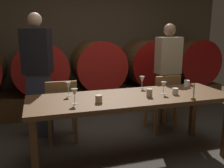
# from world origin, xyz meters

# --- Properties ---
(ground_plane) EXTENTS (7.56, 7.56, 0.00)m
(ground_plane) POSITION_xyz_m (0.00, 0.00, 0.00)
(ground_plane) COLOR #3F3A33
(back_wall) EXTENTS (5.81, 0.24, 2.59)m
(back_wall) POSITION_xyz_m (0.00, 2.63, 1.30)
(back_wall) COLOR brown
(back_wall) RESTS_ON ground
(barrel_shelf) EXTENTS (5.23, 0.90, 0.40)m
(barrel_shelf) POSITION_xyz_m (0.00, 2.08, 0.20)
(barrel_shelf) COLOR brown
(barrel_shelf) RESTS_ON ground
(wine_barrel_left) EXTENTS (0.95, 0.93, 0.95)m
(wine_barrel_left) POSITION_xyz_m (-1.06, 2.08, 0.86)
(wine_barrel_left) COLOR brown
(wine_barrel_left) RESTS_ON barrel_shelf
(wine_barrel_center) EXTENTS (0.95, 0.93, 0.95)m
(wine_barrel_center) POSITION_xyz_m (-0.00, 2.08, 0.86)
(wine_barrel_center) COLOR brown
(wine_barrel_center) RESTS_ON barrel_shelf
(wine_barrel_right) EXTENTS (0.95, 0.93, 0.95)m
(wine_barrel_right) POSITION_xyz_m (1.04, 2.08, 0.86)
(wine_barrel_right) COLOR brown
(wine_barrel_right) RESTS_ON barrel_shelf
(wine_barrel_far_right) EXTENTS (0.95, 0.93, 0.95)m
(wine_barrel_far_right) POSITION_xyz_m (2.08, 2.08, 0.86)
(wine_barrel_far_right) COLOR #513319
(wine_barrel_far_right) RESTS_ON barrel_shelf
(dining_table) EXTENTS (2.37, 0.79, 0.77)m
(dining_table) POSITION_xyz_m (-0.10, 0.03, 0.69)
(dining_table) COLOR brown
(dining_table) RESTS_ON ground
(chair_left) EXTENTS (0.42, 0.42, 0.88)m
(chair_left) POSITION_xyz_m (-0.84, 0.69, 0.49)
(chair_left) COLOR olive
(chair_left) RESTS_ON ground
(chair_right) EXTENTS (0.41, 0.41, 0.88)m
(chair_right) POSITION_xyz_m (0.67, 0.63, 0.49)
(chair_right) COLOR olive
(chair_right) RESTS_ON ground
(guest_left) EXTENTS (0.44, 0.36, 1.75)m
(guest_left) POSITION_xyz_m (-1.12, 1.00, 0.90)
(guest_left) COLOR #33384C
(guest_left) RESTS_ON ground
(guest_right) EXTENTS (0.38, 0.24, 1.62)m
(guest_right) POSITION_xyz_m (0.93, 1.00, 0.83)
(guest_right) COLOR brown
(guest_right) RESTS_ON ground
(candle_center) EXTENTS (0.05, 0.05, 0.20)m
(candle_center) POSITION_xyz_m (0.50, -0.31, 0.82)
(candle_center) COLOR olive
(candle_center) RESTS_ON dining_table
(wine_glass_far_left) EXTENTS (0.06, 0.06, 0.16)m
(wine_glass_far_left) POSITION_xyz_m (-0.79, 0.28, 0.88)
(wine_glass_far_left) COLOR silver
(wine_glass_far_left) RESTS_ON dining_table
(wine_glass_center_left) EXTENTS (0.07, 0.07, 0.16)m
(wine_glass_center_left) POSITION_xyz_m (-0.77, -0.08, 0.89)
(wine_glass_center_left) COLOR silver
(wine_glass_center_left) RESTS_ON dining_table
(wine_glass_center_right) EXTENTS (0.07, 0.07, 0.16)m
(wine_glass_center_right) POSITION_xyz_m (0.19, 0.37, 0.88)
(wine_glass_center_right) COLOR silver
(wine_glass_center_right) RESTS_ON dining_table
(wine_glass_far_right) EXTENTS (0.06, 0.06, 0.15)m
(wine_glass_far_right) POSITION_xyz_m (0.31, 0.01, 0.88)
(wine_glass_far_right) COLOR white
(wine_glass_far_right) RESTS_ON dining_table
(cup_far_left) EXTENTS (0.07, 0.07, 0.08)m
(cup_far_left) POSITION_xyz_m (-0.52, -0.11, 0.81)
(cup_far_left) COLOR beige
(cup_far_left) RESTS_ON dining_table
(cup_center_left) EXTENTS (0.07, 0.07, 0.09)m
(cup_center_left) POSITION_xyz_m (0.09, -0.05, 0.82)
(cup_center_left) COLOR beige
(cup_center_left) RESTS_ON dining_table
(cup_center_right) EXTENTS (0.07, 0.07, 0.08)m
(cup_center_right) POSITION_xyz_m (0.44, -0.05, 0.81)
(cup_center_right) COLOR white
(cup_center_right) RESTS_ON dining_table
(cup_far_right) EXTENTS (0.07, 0.07, 0.09)m
(cup_far_right) POSITION_xyz_m (0.80, 0.26, 0.82)
(cup_far_right) COLOR white
(cup_far_right) RESTS_ON dining_table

